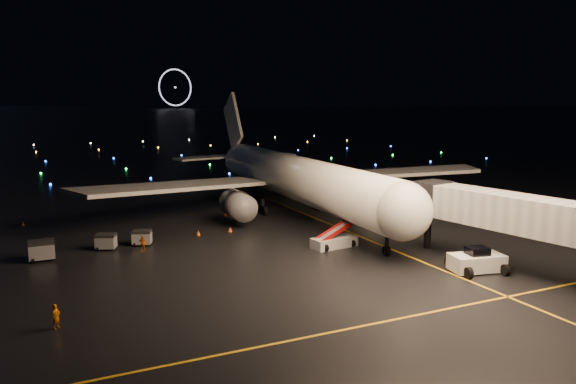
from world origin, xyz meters
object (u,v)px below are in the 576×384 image
baggage_cart_0 (142,238)px  baggage_cart_2 (106,242)px  crew_c (143,244)px  pushback_tug (477,259)px  crew_a (56,316)px  belt_loader (334,231)px  baggage_cart_1 (41,251)px  airliner (286,152)px

baggage_cart_0 → baggage_cart_2: 3.45m
crew_c → pushback_tug: bearing=0.6°
pushback_tug → crew_a: size_ratio=2.74×
belt_loader → baggage_cart_1: bearing=157.3°
pushback_tug → baggage_cart_2: pushback_tug is taller
belt_loader → baggage_cart_0: 19.00m
crew_c → baggage_cart_2: (-3.04, 2.32, -0.02)m
airliner → baggage_cart_0: 23.62m
belt_loader → baggage_cart_2: bearing=149.9°
belt_loader → crew_c: 18.36m
crew_a → baggage_cart_1: bearing=43.7°
airliner → baggage_cart_2: bearing=-155.6°
belt_loader → baggage_cart_0: size_ratio=3.76×
crew_c → baggage_cart_1: baggage_cart_1 is taller
crew_c → baggage_cart_0: crew_c is taller
pushback_tug → crew_a: bearing=-172.4°
belt_loader → crew_c: bearing=152.9°
crew_a → baggage_cart_1: 16.76m
airliner → pushback_tug: airliner is taller
crew_a → baggage_cart_2: crew_a is taller
baggage_cart_1 → baggage_cart_2: baggage_cart_1 is taller
pushback_tug → crew_a: 32.74m
airliner → baggage_cart_1: size_ratio=24.83×
belt_loader → pushback_tug: bearing=-66.5°
belt_loader → crew_a: bearing=-166.8°
pushback_tug → baggage_cart_0: 31.48m
belt_loader → baggage_cart_0: (-16.83, 8.78, -0.87)m
crew_a → crew_c: crew_a is taller
airliner → crew_c: 25.09m
belt_loader → baggage_cart_2: (-20.28, 8.60, -0.85)m
baggage_cart_2 → baggage_cart_1: bearing=-143.2°
baggage_cart_0 → airliner: bearing=48.1°
pushback_tug → crew_a: (-32.66, 2.29, -0.24)m
airliner → pushback_tug: (3.47, -30.44, -6.57)m
crew_c → baggage_cart_1: 8.82m
pushback_tug → baggage_cart_0: bearing=150.8°
crew_a → baggage_cart_1: size_ratio=0.74×
crew_c → baggage_cart_1: (-8.76, 0.97, 0.13)m
crew_a → crew_c: (8.44, 15.79, -0.01)m
airliner → pushback_tug: 31.33m
belt_loader → baggage_cart_2: belt_loader is taller
pushback_tug → baggage_cart_1: size_ratio=2.04×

